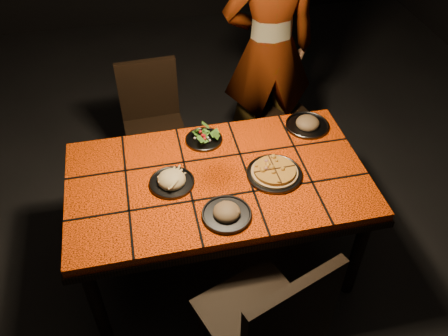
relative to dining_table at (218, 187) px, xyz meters
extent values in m
cube|color=black|center=(0.00, 0.00, -0.69)|extent=(6.00, 7.00, 0.04)
cube|color=#FF4608|center=(0.00, 0.00, 0.05)|extent=(1.60, 0.90, 0.05)
cube|color=black|center=(0.00, 0.00, 0.01)|extent=(1.62, 0.92, 0.04)
cylinder|color=black|center=(-0.72, -0.37, -0.34)|extent=(0.07, 0.07, 0.66)
cylinder|color=black|center=(0.72, -0.37, -0.34)|extent=(0.07, 0.07, 0.66)
cylinder|color=black|center=(-0.72, 0.37, -0.34)|extent=(0.07, 0.07, 0.66)
cylinder|color=black|center=(0.72, 0.37, -0.34)|extent=(0.07, 0.07, 0.66)
cube|color=black|center=(0.04, -0.71, -0.17)|extent=(0.60, 0.60, 0.04)
cube|color=black|center=(0.11, -0.91, 0.11)|extent=(0.45, 0.20, 0.51)
cylinder|color=black|center=(0.15, -0.47, -0.43)|extent=(0.04, 0.04, 0.48)
cylinder|color=black|center=(-0.20, -0.60, -0.43)|extent=(0.04, 0.04, 0.48)
cube|color=black|center=(-0.27, 0.84, -0.23)|extent=(0.43, 0.43, 0.04)
cube|color=black|center=(-0.28, 1.02, 0.01)|extent=(0.41, 0.06, 0.45)
cylinder|color=black|center=(-0.43, 0.66, -0.46)|extent=(0.04, 0.04, 0.42)
cylinder|color=black|center=(-0.10, 0.68, -0.46)|extent=(0.04, 0.04, 0.42)
cylinder|color=black|center=(-0.45, 0.99, -0.46)|extent=(0.04, 0.04, 0.42)
cylinder|color=black|center=(-0.11, 1.01, -0.46)|extent=(0.04, 0.04, 0.42)
cube|color=black|center=(0.66, 0.91, -0.26)|extent=(0.47, 0.47, 0.04)
cube|color=black|center=(0.61, 1.07, -0.03)|extent=(0.38, 0.14, 0.42)
cylinder|color=black|center=(0.55, 0.71, -0.48)|extent=(0.03, 0.03, 0.39)
cylinder|color=black|center=(0.85, 0.80, -0.48)|extent=(0.03, 0.03, 0.39)
cylinder|color=black|center=(0.47, 1.01, -0.48)|extent=(0.03, 0.03, 0.39)
cylinder|color=black|center=(0.76, 1.10, -0.48)|extent=(0.03, 0.03, 0.39)
imported|color=brown|center=(0.57, 1.01, 0.22)|extent=(0.67, 0.45, 1.79)
cylinder|color=#333438|center=(0.30, -0.05, 0.08)|extent=(0.30, 0.30, 0.01)
torus|color=#333438|center=(0.30, -0.05, 0.09)|extent=(0.30, 0.30, 0.01)
cylinder|color=tan|center=(0.30, -0.05, 0.10)|extent=(0.26, 0.26, 0.01)
cylinder|color=gold|center=(0.30, -0.05, 0.11)|extent=(0.23, 0.23, 0.02)
cylinder|color=#333438|center=(-0.25, 0.00, 0.08)|extent=(0.24, 0.24, 0.01)
torus|color=#333438|center=(-0.25, 0.00, 0.09)|extent=(0.24, 0.24, 0.01)
ellipsoid|color=#D5BC8C|center=(-0.25, 0.00, 0.11)|extent=(0.14, 0.14, 0.08)
cylinder|color=#333438|center=(-0.02, 0.31, 0.08)|extent=(0.21, 0.21, 0.01)
torus|color=#333438|center=(-0.02, 0.31, 0.09)|extent=(0.22, 0.22, 0.01)
cylinder|color=#333438|center=(-0.01, -0.28, 0.08)|extent=(0.25, 0.25, 0.01)
torus|color=#333438|center=(-0.01, -0.28, 0.09)|extent=(0.25, 0.25, 0.01)
ellipsoid|color=brown|center=(-0.01, -0.28, 0.11)|extent=(0.15, 0.15, 0.08)
cylinder|color=#333438|center=(0.62, 0.31, 0.08)|extent=(0.26, 0.26, 0.01)
torus|color=#333438|center=(0.62, 0.31, 0.09)|extent=(0.26, 0.26, 0.01)
ellipsoid|color=brown|center=(0.62, 0.31, 0.11)|extent=(0.16, 0.16, 0.09)
camera|label=1|loc=(-0.35, -1.79, 1.84)|focal=38.00mm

